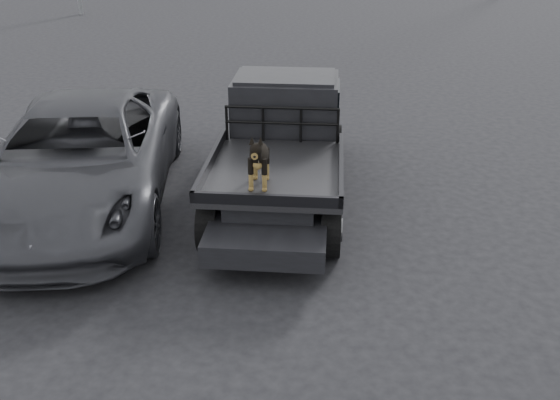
# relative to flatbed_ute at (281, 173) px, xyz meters

# --- Properties ---
(ground) EXTENTS (120.00, 120.00, 0.00)m
(ground) POSITION_rel_flatbed_ute_xyz_m (0.67, -2.38, -0.46)
(ground) COLOR black
(ground) RESTS_ON ground
(flatbed_ute) EXTENTS (2.00, 5.40, 0.92)m
(flatbed_ute) POSITION_rel_flatbed_ute_xyz_m (0.00, 0.00, 0.00)
(flatbed_ute) COLOR black
(flatbed_ute) RESTS_ON ground
(ute_cab) EXTENTS (1.72, 1.30, 0.88)m
(ute_cab) POSITION_rel_flatbed_ute_xyz_m (0.00, 0.95, 0.90)
(ute_cab) COLOR black
(ute_cab) RESTS_ON flatbed_ute
(headache_rack) EXTENTS (1.80, 0.08, 0.55)m
(headache_rack) POSITION_rel_flatbed_ute_xyz_m (0.00, 0.20, 0.74)
(headache_rack) COLOR black
(headache_rack) RESTS_ON flatbed_ute
(dog) EXTENTS (0.32, 0.60, 0.74)m
(dog) POSITION_rel_flatbed_ute_xyz_m (-0.16, -1.49, 0.83)
(dog) COLOR black
(dog) RESTS_ON flatbed_ute
(parked_suv) EXTENTS (3.54, 6.14, 1.61)m
(parked_suv) POSITION_rel_flatbed_ute_xyz_m (-3.07, -0.47, 0.35)
(parked_suv) COLOR #313237
(parked_suv) RESTS_ON ground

